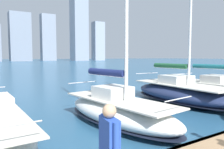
{
  "coord_description": "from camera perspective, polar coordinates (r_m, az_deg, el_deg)",
  "views": [
    {
      "loc": [
        5.96,
        2.63,
        3.07
      ],
      "look_at": [
        0.3,
        -6.37,
        2.2
      ],
      "focal_mm": 35.0,
      "sensor_mm": 36.0,
      "label": 1
    }
  ],
  "objects": [
    {
      "name": "sailboat_forest",
      "position": [
        15.25,
        17.53,
        -4.38
      ],
      "size": [
        3.12,
        7.87,
        12.24
      ],
      "color": "navy",
      "rests_on": "ground"
    },
    {
      "name": "sailboat_navy",
      "position": [
        10.02,
        1.57,
        -8.99
      ],
      "size": [
        3.17,
        7.07,
        11.79
      ],
      "color": "white",
      "rests_on": "ground"
    },
    {
      "name": "person_blue_shirt",
      "position": [
        3.73,
        -0.69,
        -17.97
      ],
      "size": [
        0.26,
        0.62,
        1.72
      ],
      "color": "#4C473D",
      "rests_on": "dock_pier"
    },
    {
      "name": "sailboat_teal",
      "position": [
        17.67,
        26.56,
        -3.61
      ],
      "size": [
        3.54,
        7.21,
        10.8
      ],
      "color": "white",
      "rests_on": "ground"
    }
  ]
}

